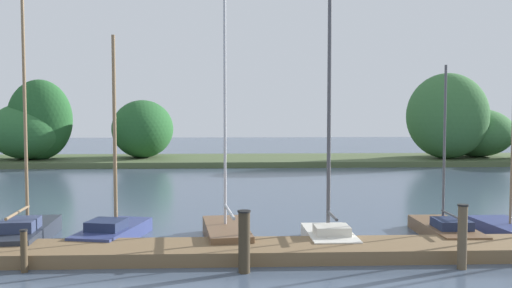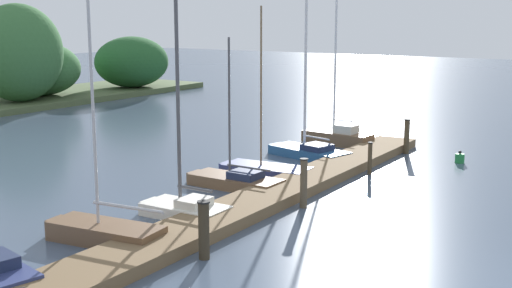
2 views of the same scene
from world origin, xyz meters
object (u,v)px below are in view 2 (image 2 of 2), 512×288
at_px(mooring_piling_5, 407,136).
at_px(sailboat_5, 234,180).
at_px(sailboat_3, 101,230).
at_px(sailboat_7, 307,149).
at_px(mooring_piling_3, 304,183).
at_px(channel_buoy_0, 460,158).
at_px(sailboat_8, 336,135).
at_px(mooring_piling_4, 370,158).
at_px(mooring_piling_2, 204,230).
at_px(sailboat_4, 183,204).
at_px(sailboat_6, 263,169).

bearing_deg(mooring_piling_5, sailboat_5, 160.85).
distance_m(sailboat_3, mooring_piling_5, 15.78).
bearing_deg(sailboat_7, sailboat_3, 105.91).
height_order(mooring_piling_3, mooring_piling_5, mooring_piling_3).
height_order(sailboat_5, channel_buoy_0, sailboat_5).
xyz_separation_m(sailboat_8, mooring_piling_3, (-10.00, -3.70, 0.34)).
height_order(sailboat_5, mooring_piling_4, sailboat_5).
relative_size(sailboat_8, mooring_piling_4, 6.20).
bearing_deg(mooring_piling_3, channel_buoy_0, -14.16).
bearing_deg(channel_buoy_0, mooring_piling_5, 76.49).
distance_m(mooring_piling_2, channel_buoy_0, 14.63).
relative_size(sailboat_4, mooring_piling_2, 4.80).
bearing_deg(channel_buoy_0, sailboat_8, 81.97).
height_order(sailboat_8, mooring_piling_4, sailboat_8).
relative_size(mooring_piling_3, mooring_piling_5, 1.04).
relative_size(sailboat_3, channel_buoy_0, 14.64).
height_order(sailboat_4, channel_buoy_0, sailboat_4).
bearing_deg(sailboat_5, sailboat_4, 101.40).
distance_m(sailboat_3, mooring_piling_3, 6.52).
relative_size(sailboat_3, mooring_piling_3, 4.72).
xyz_separation_m(sailboat_4, sailboat_8, (12.79, 1.11, 0.05)).
xyz_separation_m(sailboat_5, channel_buoy_0, (8.26, -5.59, -0.08)).
bearing_deg(sailboat_7, sailboat_5, 105.71).
height_order(sailboat_3, channel_buoy_0, sailboat_3).
bearing_deg(mooring_piling_3, sailboat_6, 48.23).
bearing_deg(sailboat_4, sailboat_5, -79.94).
relative_size(sailboat_3, mooring_piling_2, 5.02).
bearing_deg(sailboat_7, mooring_piling_5, -124.02).
relative_size(sailboat_3, mooring_piling_4, 5.98).
bearing_deg(sailboat_4, sailboat_7, -85.21).
xyz_separation_m(sailboat_4, channel_buoy_0, (11.94, -4.90, -0.21)).
distance_m(sailboat_5, sailboat_8, 9.12).
bearing_deg(sailboat_6, mooring_piling_2, 108.44).
bearing_deg(mooring_piling_4, sailboat_8, 38.03).
xyz_separation_m(sailboat_3, sailboat_4, (2.98, -0.41, 0.06)).
xyz_separation_m(sailboat_7, channel_buoy_0, (2.40, -5.81, -0.15)).
xyz_separation_m(sailboat_7, mooring_piling_3, (-6.75, -3.50, 0.45)).
bearing_deg(sailboat_4, mooring_piling_5, -101.42).
bearing_deg(sailboat_3, sailboat_6, -94.19).
height_order(sailboat_3, mooring_piling_2, sailboat_3).
relative_size(sailboat_6, mooring_piling_4, 5.04).
relative_size(sailboat_5, mooring_piling_4, 4.19).
xyz_separation_m(sailboat_4, mooring_piling_3, (2.79, -2.59, 0.39)).
bearing_deg(mooring_piling_4, channel_buoy_0, -31.12).
xyz_separation_m(mooring_piling_2, mooring_piling_3, (5.29, 0.08, 0.05)).
bearing_deg(sailboat_3, sailboat_4, -104.63).
xyz_separation_m(mooring_piling_2, mooring_piling_4, (10.59, 0.09, -0.12)).
height_order(sailboat_3, sailboat_7, sailboat_3).
bearing_deg(mooring_piling_3, sailboat_3, 152.58).
bearing_deg(sailboat_8, sailboat_7, 97.52).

